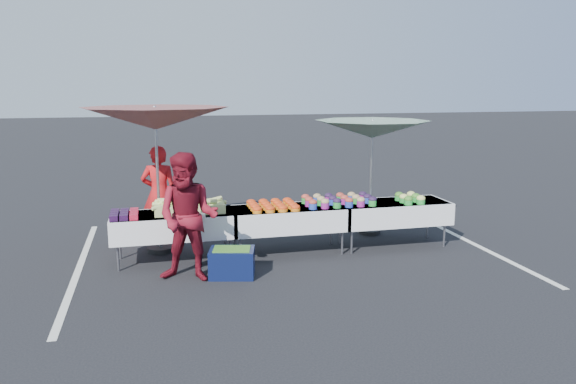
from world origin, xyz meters
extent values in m
plane|color=black|center=(0.00, 0.00, 0.00)|extent=(80.00, 80.00, 0.00)
cube|color=silver|center=(-3.20, 0.00, 0.00)|extent=(0.10, 5.00, 0.00)
cube|color=silver|center=(3.20, 0.00, 0.00)|extent=(0.10, 5.00, 0.00)
cube|color=white|center=(-1.80, 0.00, 0.73)|extent=(1.80, 0.75, 0.04)
cube|color=white|center=(-1.80, 0.00, 0.57)|extent=(1.86, 0.81, 0.36)
cylinder|color=slate|center=(-2.62, -0.29, 0.20)|extent=(0.04, 0.04, 0.39)
cylinder|color=slate|center=(-2.62, 0.29, 0.20)|extent=(0.04, 0.04, 0.39)
cylinder|color=slate|center=(-0.98, -0.29, 0.20)|extent=(0.04, 0.04, 0.39)
cylinder|color=slate|center=(-0.98, 0.29, 0.20)|extent=(0.04, 0.04, 0.39)
cube|color=white|center=(0.00, 0.00, 0.73)|extent=(1.80, 0.75, 0.04)
cube|color=white|center=(0.00, 0.00, 0.57)|extent=(1.86, 0.81, 0.36)
cylinder|color=slate|center=(-0.82, -0.29, 0.20)|extent=(0.04, 0.04, 0.39)
cylinder|color=slate|center=(-0.82, 0.29, 0.20)|extent=(0.04, 0.04, 0.39)
cylinder|color=slate|center=(0.82, -0.29, 0.20)|extent=(0.04, 0.04, 0.39)
cylinder|color=slate|center=(0.82, 0.29, 0.20)|extent=(0.04, 0.04, 0.39)
cube|color=white|center=(1.80, 0.00, 0.73)|extent=(1.80, 0.75, 0.04)
cube|color=white|center=(1.80, 0.00, 0.57)|extent=(1.86, 0.81, 0.36)
cylinder|color=slate|center=(0.98, -0.29, 0.20)|extent=(0.04, 0.04, 0.39)
cylinder|color=slate|center=(0.98, 0.29, 0.20)|extent=(0.04, 0.04, 0.39)
cylinder|color=slate|center=(2.62, -0.29, 0.20)|extent=(0.04, 0.04, 0.39)
cylinder|color=slate|center=(2.62, 0.29, 0.20)|extent=(0.04, 0.04, 0.39)
cube|color=black|center=(-2.65, -0.27, 0.79)|extent=(0.12, 0.12, 0.08)
cube|color=black|center=(-2.65, -0.13, 0.79)|extent=(0.12, 0.12, 0.08)
cube|color=black|center=(-2.65, 0.01, 0.79)|extent=(0.12, 0.12, 0.08)
cube|color=black|center=(-2.65, 0.15, 0.79)|extent=(0.12, 0.12, 0.08)
cube|color=black|center=(-2.51, -0.27, 0.79)|extent=(0.12, 0.12, 0.08)
cube|color=black|center=(-2.51, -0.13, 0.79)|extent=(0.12, 0.12, 0.08)
cube|color=black|center=(-2.51, 0.01, 0.79)|extent=(0.12, 0.12, 0.08)
cube|color=black|center=(-2.51, 0.15, 0.79)|extent=(0.12, 0.12, 0.08)
cube|color=#BB1437|center=(-2.37, -0.27, 0.79)|extent=(0.12, 0.12, 0.08)
cube|color=#BB1437|center=(-2.37, -0.13, 0.79)|extent=(0.12, 0.12, 0.08)
cube|color=#BB1437|center=(-2.37, 0.01, 0.79)|extent=(0.12, 0.12, 0.08)
cube|color=#BB1437|center=(-2.37, 0.15, 0.79)|extent=(0.12, 0.12, 0.08)
cube|color=tan|center=(-1.55, 0.05, 0.82)|extent=(1.05, 0.55, 0.14)
cylinder|color=tan|center=(-1.25, 0.20, 0.85)|extent=(0.27, 0.09, 0.10)
cylinder|color=tan|center=(-1.93, 0.10, 0.92)|extent=(0.27, 0.14, 0.07)
cylinder|color=tan|center=(-1.44, -0.06, 0.97)|extent=(0.27, 0.14, 0.09)
cylinder|color=tan|center=(-1.97, 0.08, 0.87)|extent=(0.27, 0.15, 0.10)
cylinder|color=tan|center=(-1.73, -0.01, 0.91)|extent=(0.27, 0.15, 0.08)
cylinder|color=tan|center=(-1.59, 0.09, 0.94)|extent=(0.27, 0.10, 0.10)
cylinder|color=tan|center=(-1.59, -0.03, 0.94)|extent=(0.27, 0.07, 0.08)
cylinder|color=tan|center=(-1.68, -0.13, 0.90)|extent=(0.27, 0.14, 0.09)
cylinder|color=tan|center=(-1.71, 0.25, 0.92)|extent=(0.27, 0.12, 0.08)
cylinder|color=tan|center=(-1.09, 0.14, 0.87)|extent=(0.27, 0.16, 0.08)
cylinder|color=tan|center=(-1.86, 0.01, 0.92)|extent=(0.27, 0.11, 0.07)
cylinder|color=tan|center=(-1.64, -0.18, 0.85)|extent=(0.27, 0.10, 0.07)
cylinder|color=tan|center=(-1.44, 0.19, 0.93)|extent=(0.27, 0.12, 0.08)
cylinder|color=tan|center=(-1.98, -0.17, 0.90)|extent=(0.27, 0.15, 0.08)
cylinder|color=tan|center=(-1.89, 0.09, 0.94)|extent=(0.27, 0.10, 0.08)
cylinder|color=tan|center=(-1.34, 0.00, 0.90)|extent=(0.27, 0.16, 0.10)
cylinder|color=tan|center=(-1.83, -0.02, 0.97)|extent=(0.27, 0.12, 0.09)
cylinder|color=tan|center=(-1.28, -0.18, 0.95)|extent=(0.27, 0.09, 0.07)
cylinder|color=tan|center=(-1.22, -0.15, 0.88)|extent=(0.27, 0.10, 0.09)
cylinder|color=tan|center=(-1.30, -0.09, 0.87)|extent=(0.27, 0.12, 0.09)
cylinder|color=tan|center=(-1.45, 0.28, 0.86)|extent=(0.27, 0.10, 0.08)
cylinder|color=tan|center=(-1.17, 0.03, 0.93)|extent=(0.27, 0.14, 0.10)
cylinder|color=tan|center=(-1.24, 0.25, 0.86)|extent=(0.27, 0.12, 0.07)
cube|color=white|center=(-1.50, -0.30, 0.78)|extent=(0.30, 0.25, 0.05)
cylinder|color=orange|center=(-0.55, -0.28, 0.78)|extent=(0.15, 0.15, 0.05)
ellipsoid|color=red|center=(-0.55, -0.28, 0.81)|extent=(0.15, 0.15, 0.08)
cylinder|color=orange|center=(-0.55, -0.10, 0.78)|extent=(0.15, 0.15, 0.05)
ellipsoid|color=red|center=(-0.55, -0.10, 0.81)|extent=(0.15, 0.15, 0.08)
cylinder|color=orange|center=(-0.55, 0.08, 0.78)|extent=(0.15, 0.15, 0.05)
ellipsoid|color=red|center=(-0.55, 0.08, 0.81)|extent=(0.15, 0.15, 0.08)
cylinder|color=orange|center=(-0.55, 0.26, 0.78)|extent=(0.15, 0.15, 0.05)
ellipsoid|color=red|center=(-0.55, 0.26, 0.81)|extent=(0.15, 0.15, 0.08)
cylinder|color=orange|center=(-0.35, -0.28, 0.78)|extent=(0.15, 0.15, 0.05)
ellipsoid|color=red|center=(-0.35, -0.28, 0.81)|extent=(0.15, 0.15, 0.08)
cylinder|color=orange|center=(-0.35, -0.10, 0.78)|extent=(0.15, 0.15, 0.05)
ellipsoid|color=red|center=(-0.35, -0.10, 0.81)|extent=(0.15, 0.15, 0.08)
cylinder|color=orange|center=(-0.35, 0.08, 0.78)|extent=(0.15, 0.15, 0.05)
ellipsoid|color=red|center=(-0.35, 0.08, 0.81)|extent=(0.15, 0.15, 0.08)
cylinder|color=orange|center=(-0.35, 0.26, 0.78)|extent=(0.15, 0.15, 0.05)
ellipsoid|color=red|center=(-0.35, 0.26, 0.81)|extent=(0.15, 0.15, 0.08)
cylinder|color=orange|center=(-0.15, -0.28, 0.78)|extent=(0.15, 0.15, 0.05)
ellipsoid|color=red|center=(-0.15, -0.28, 0.81)|extent=(0.15, 0.15, 0.08)
cylinder|color=orange|center=(-0.15, -0.10, 0.78)|extent=(0.15, 0.15, 0.05)
ellipsoid|color=red|center=(-0.15, -0.10, 0.81)|extent=(0.15, 0.15, 0.08)
cylinder|color=orange|center=(-0.15, 0.08, 0.78)|extent=(0.15, 0.15, 0.05)
ellipsoid|color=red|center=(-0.15, 0.08, 0.81)|extent=(0.15, 0.15, 0.08)
cylinder|color=orange|center=(-0.15, 0.26, 0.78)|extent=(0.15, 0.15, 0.05)
ellipsoid|color=red|center=(-0.15, 0.26, 0.81)|extent=(0.15, 0.15, 0.08)
cylinder|color=orange|center=(0.05, -0.28, 0.78)|extent=(0.15, 0.15, 0.05)
ellipsoid|color=red|center=(0.05, -0.28, 0.81)|extent=(0.15, 0.15, 0.08)
cylinder|color=orange|center=(0.05, -0.10, 0.78)|extent=(0.15, 0.15, 0.05)
ellipsoid|color=red|center=(0.05, -0.10, 0.81)|extent=(0.15, 0.15, 0.08)
cylinder|color=orange|center=(0.05, 0.08, 0.78)|extent=(0.15, 0.15, 0.05)
ellipsoid|color=red|center=(0.05, 0.08, 0.81)|extent=(0.15, 0.15, 0.08)
cylinder|color=orange|center=(0.05, 0.26, 0.78)|extent=(0.15, 0.15, 0.05)
ellipsoid|color=red|center=(0.05, 0.26, 0.81)|extent=(0.15, 0.15, 0.08)
cylinder|color=#2642B3|center=(0.35, -0.22, 0.80)|extent=(0.13, 0.13, 0.10)
ellipsoid|color=#A03A23|center=(0.35, -0.22, 0.86)|extent=(0.14, 0.14, 0.10)
cylinder|color=#992086|center=(0.35, 0.00, 0.80)|extent=(0.13, 0.13, 0.10)
ellipsoid|color=#A03A23|center=(0.35, 0.00, 0.86)|extent=(0.14, 0.14, 0.10)
cylinder|color=green|center=(0.35, 0.22, 0.80)|extent=(0.13, 0.13, 0.10)
ellipsoid|color=#A03A23|center=(0.35, 0.22, 0.86)|extent=(0.14, 0.14, 0.10)
cylinder|color=#992086|center=(0.55, -0.22, 0.80)|extent=(0.13, 0.13, 0.10)
ellipsoid|color=#A3864F|center=(0.55, -0.22, 0.86)|extent=(0.14, 0.14, 0.10)
cylinder|color=green|center=(0.55, 0.00, 0.80)|extent=(0.13, 0.13, 0.10)
ellipsoid|color=#A3864F|center=(0.55, 0.00, 0.86)|extent=(0.14, 0.14, 0.10)
cylinder|color=#2642B3|center=(0.55, 0.22, 0.80)|extent=(0.13, 0.13, 0.10)
ellipsoid|color=#A3864F|center=(0.55, 0.22, 0.86)|extent=(0.14, 0.14, 0.10)
cylinder|color=green|center=(0.75, -0.22, 0.80)|extent=(0.13, 0.13, 0.10)
ellipsoid|color=#261230|center=(0.75, -0.22, 0.86)|extent=(0.14, 0.14, 0.10)
cylinder|color=#2642B3|center=(0.75, 0.00, 0.80)|extent=(0.13, 0.13, 0.10)
ellipsoid|color=#261230|center=(0.75, 0.00, 0.86)|extent=(0.14, 0.14, 0.10)
cylinder|color=#992086|center=(0.75, 0.22, 0.80)|extent=(0.13, 0.13, 0.10)
ellipsoid|color=#261230|center=(0.75, 0.22, 0.86)|extent=(0.14, 0.14, 0.10)
cylinder|color=#2642B3|center=(0.95, -0.22, 0.80)|extent=(0.13, 0.13, 0.10)
ellipsoid|color=#A03A23|center=(0.95, -0.22, 0.86)|extent=(0.14, 0.14, 0.10)
cylinder|color=#992086|center=(0.95, 0.00, 0.80)|extent=(0.13, 0.13, 0.10)
ellipsoid|color=#A03A23|center=(0.95, 0.00, 0.86)|extent=(0.14, 0.14, 0.10)
cylinder|color=green|center=(0.95, 0.22, 0.80)|extent=(0.13, 0.13, 0.10)
ellipsoid|color=#A03A23|center=(0.95, 0.22, 0.86)|extent=(0.14, 0.14, 0.10)
cylinder|color=#992086|center=(1.15, -0.22, 0.80)|extent=(0.13, 0.13, 0.10)
ellipsoid|color=#A3864F|center=(1.15, -0.22, 0.86)|extent=(0.14, 0.14, 0.10)
cylinder|color=green|center=(1.15, 0.00, 0.80)|extent=(0.13, 0.13, 0.10)
ellipsoid|color=#A3864F|center=(1.15, 0.00, 0.86)|extent=(0.14, 0.14, 0.10)
cylinder|color=#2642B3|center=(1.15, 0.22, 0.80)|extent=(0.13, 0.13, 0.10)
ellipsoid|color=#A3864F|center=(1.15, 0.22, 0.86)|extent=(0.14, 0.14, 0.10)
cylinder|color=green|center=(1.35, -0.22, 0.80)|extent=(0.13, 0.13, 0.10)
ellipsoid|color=#261230|center=(1.35, -0.22, 0.86)|extent=(0.14, 0.14, 0.10)
cylinder|color=#2642B3|center=(1.35, 0.00, 0.80)|extent=(0.13, 0.13, 0.10)
ellipsoid|color=#261230|center=(1.35, 0.00, 0.86)|extent=(0.14, 0.14, 0.10)
cylinder|color=#992086|center=(1.35, 0.22, 0.80)|extent=(0.13, 0.13, 0.10)
ellipsoid|color=#261230|center=(1.35, 0.22, 0.86)|extent=(0.14, 0.14, 0.10)
cylinder|color=green|center=(1.95, -0.28, 0.79)|extent=(0.14, 0.14, 0.08)
ellipsoid|color=#22731E|center=(1.95, -0.28, 0.84)|extent=(0.14, 0.14, 0.11)
cylinder|color=green|center=(1.95, -0.10, 0.79)|extent=(0.14, 0.14, 0.08)
ellipsoid|color=#D2DC63|center=(1.95, -0.10, 0.84)|extent=(0.14, 0.14, 0.11)
cylinder|color=green|center=(1.95, 0.08, 0.79)|extent=(0.14, 0.14, 0.08)
ellipsoid|color=#22731E|center=(1.95, 0.08, 0.84)|extent=(0.14, 0.14, 0.11)
cylinder|color=green|center=(2.17, -0.28, 0.79)|extent=(0.14, 0.14, 0.08)
ellipsoid|color=#D2DC63|center=(2.17, -0.28, 0.84)|extent=(0.14, 0.14, 0.11)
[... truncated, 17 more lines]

